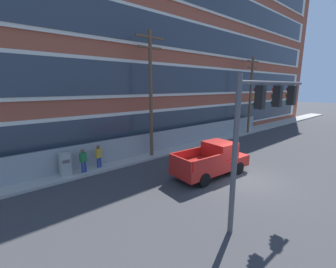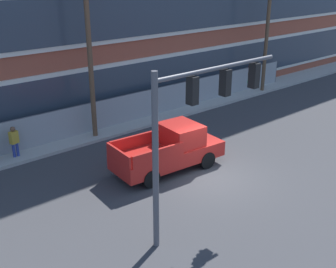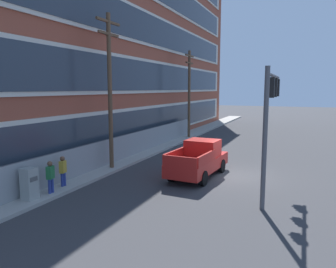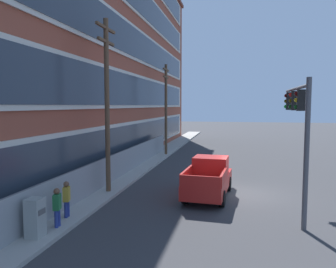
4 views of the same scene
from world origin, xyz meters
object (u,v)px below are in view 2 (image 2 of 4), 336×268
at_px(utility_pole_near_corner, 89,42).
at_px(traffic_signal_mast, 198,111).
at_px(pickup_truck_red, 170,150).
at_px(utility_pole_midblock, 268,26).
at_px(pedestrian_near_cabinet, 14,141).

bearing_deg(utility_pole_near_corner, traffic_signal_mast, -99.67).
relative_size(traffic_signal_mast, pickup_truck_red, 1.11).
height_order(traffic_signal_mast, pickup_truck_red, traffic_signal_mast).
distance_m(pickup_truck_red, utility_pole_midblock, 14.91).
bearing_deg(pedestrian_near_cabinet, utility_pole_midblock, -0.99).
bearing_deg(utility_pole_midblock, utility_pole_near_corner, 179.15).
xyz_separation_m(pickup_truck_red, utility_pole_midblock, (13.42, 5.24, 3.85)).
xyz_separation_m(traffic_signal_mast, utility_pole_near_corner, (1.62, 9.49, 0.85)).
bearing_deg(utility_pole_midblock, pedestrian_near_cabinet, 179.01).
distance_m(utility_pole_near_corner, pedestrian_near_cabinet, 6.04).
bearing_deg(traffic_signal_mast, utility_pole_midblock, 30.56).
height_order(traffic_signal_mast, utility_pole_near_corner, utility_pole_near_corner).
height_order(utility_pole_near_corner, utility_pole_midblock, utility_pole_near_corner).
xyz_separation_m(utility_pole_near_corner, pedestrian_near_cabinet, (-4.32, 0.11, -4.22)).
relative_size(traffic_signal_mast, utility_pole_near_corner, 0.63).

